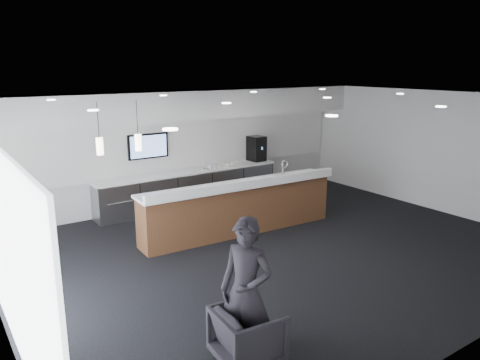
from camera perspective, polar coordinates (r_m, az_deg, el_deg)
ground at (r=9.53m, az=4.61°, el=-8.43°), size 10.00×10.00×0.00m
ceiling at (r=8.84m, az=4.99°, el=9.87°), size 10.00×8.00×0.02m
back_wall at (r=12.36m, az=-7.03°, el=3.94°), size 10.00×0.02×3.00m
right_wall at (r=12.78m, az=22.48°, el=3.31°), size 0.02×8.00×3.00m
soffit_bulkhead at (r=11.82m, az=-6.17°, el=9.14°), size 10.00×0.90×0.70m
alcove_panel at (r=12.32m, az=-6.98°, el=4.38°), size 9.80×0.06×1.40m
back_credenza at (r=12.27m, az=-6.11°, el=-1.00°), size 5.06×0.66×0.95m
wall_tv at (r=11.83m, az=-11.14°, el=4.07°), size 1.05×0.08×0.62m
pendant_left at (r=8.37m, az=-11.57°, el=4.25°), size 0.12×0.12×0.30m
pendant_right at (r=8.13m, az=-16.11°, el=3.70°), size 0.12×0.12×0.30m
ceiling_can_lights at (r=8.84m, az=4.98°, el=9.68°), size 7.00×5.00×0.02m
service_counter at (r=10.26m, az=-0.06°, el=-3.32°), size 4.62×0.97×1.49m
coffee_machine at (r=13.31m, az=2.01°, el=3.86°), size 0.43×0.54×0.70m
info_sign_left at (r=12.29m, az=-4.01°, el=1.83°), size 0.15×0.07×0.21m
info_sign_right at (r=12.29m, az=-3.78°, el=1.88°), size 0.17×0.07×0.23m
armchair at (r=6.10m, az=0.96°, el=-18.35°), size 0.84×0.82×0.71m
lounge_guest at (r=5.85m, az=0.76°, el=-13.37°), size 0.72×0.81×1.86m
cup_0 at (r=12.65m, az=-0.98°, el=1.95°), size 0.10×0.10×0.09m
cup_1 at (r=12.58m, az=-1.51°, el=1.88°), size 0.14×0.14×0.09m
cup_2 at (r=12.50m, az=-2.05°, el=1.80°), size 0.12×0.12×0.09m
cup_3 at (r=12.43m, az=-2.59°, el=1.72°), size 0.13×0.13×0.09m
cup_4 at (r=12.36m, az=-3.15°, el=1.65°), size 0.14×0.14×0.09m
cup_5 at (r=12.29m, az=-3.70°, el=1.57°), size 0.11×0.11×0.09m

